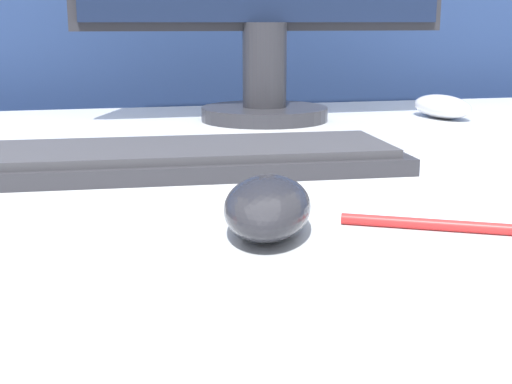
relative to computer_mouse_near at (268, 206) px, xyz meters
The scene contains 5 objects.
partition_panel 0.91m from the computer_mouse_near, 91.93° to the left, with size 5.00×0.03×1.14m.
computer_mouse_near is the anchor object (origin of this frame).
keyboard 0.23m from the computer_mouse_near, 99.01° to the left, with size 0.45×0.17×0.02m.
computer_mouse_far 0.66m from the computer_mouse_near, 52.50° to the left, with size 0.07×0.13×0.03m.
pen 0.12m from the computer_mouse_near, 10.24° to the right, with size 0.12×0.07×0.01m.
Camera 1 is at (-0.08, -0.70, 0.87)m, focal length 50.00 mm.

